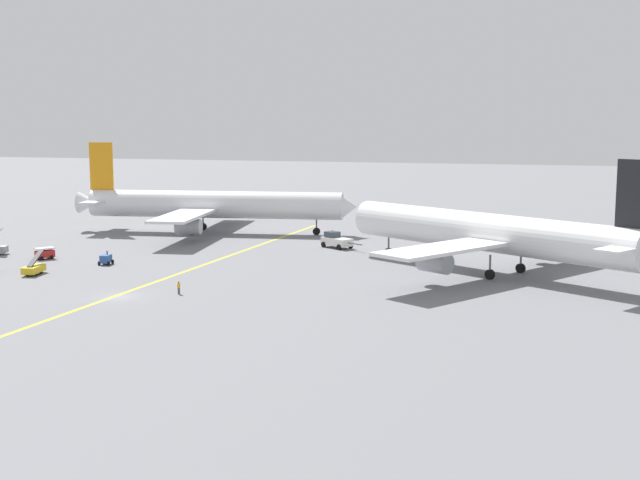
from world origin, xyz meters
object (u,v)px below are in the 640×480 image
object	(u,v)px
gse_belt_loader_portside	(34,268)
gse_gpu_cart_small	(106,259)
airliner_at_gate_left	(212,205)
gse_baggage_cart_near_cluster	(45,253)
airliner_being_pushed	(490,233)
ground_crew_ramp_agent_by_cones	(179,288)
pushback_tug	(336,240)

from	to	relation	value
gse_belt_loader_portside	gse_gpu_cart_small	xyz separation A→B (m)	(5.31, 9.52, -0.03)
airliner_at_gate_left	gse_belt_loader_portside	size ratio (longest dim) A/B	10.26
gse_baggage_cart_near_cluster	gse_belt_loader_portside	world-z (taller)	gse_belt_loader_portside
gse_belt_loader_portside	airliner_being_pushed	bearing A→B (deg)	16.74
gse_belt_loader_portside	airliner_at_gate_left	bearing A→B (deg)	81.53
airliner_at_gate_left	gse_baggage_cart_near_cluster	world-z (taller)	airliner_at_gate_left
gse_gpu_cart_small	ground_crew_ramp_agent_by_cones	size ratio (longest dim) A/B	1.48
pushback_tug	gse_belt_loader_portside	distance (m)	47.20
gse_belt_loader_portside	ground_crew_ramp_agent_by_cones	size ratio (longest dim) A/B	3.27
airliner_at_gate_left	gse_belt_loader_portside	bearing A→B (deg)	-98.47
airliner_being_pushed	gse_baggage_cart_near_cluster	world-z (taller)	airliner_being_pushed
gse_belt_loader_portside	ground_crew_ramp_agent_by_cones	world-z (taller)	gse_belt_loader_portside
airliner_being_pushed	ground_crew_ramp_agent_by_cones	world-z (taller)	airliner_being_pushed
pushback_tug	ground_crew_ramp_agent_by_cones	xyz separation A→B (m)	(-8.73, -40.16, -0.40)
airliner_at_gate_left	gse_baggage_cart_near_cluster	distance (m)	36.14
pushback_tug	gse_gpu_cart_small	distance (m)	36.78
pushback_tug	gse_baggage_cart_near_cluster	xyz separation A→B (m)	(-38.77, -22.56, -0.33)
airliner_at_gate_left	pushback_tug	xyz separation A→B (m)	(26.26, -11.08, -3.90)
airliner_at_gate_left	ground_crew_ramp_agent_by_cones	world-z (taller)	airliner_at_gate_left
airliner_at_gate_left	gse_gpu_cart_small	world-z (taller)	airliner_at_gate_left
airliner_being_pushed	gse_baggage_cart_near_cluster	size ratio (longest dim) A/B	14.44
airliner_being_pushed	airliner_at_gate_left	bearing A→B (deg)	152.23
gse_baggage_cart_near_cluster	gse_belt_loader_portside	size ratio (longest dim) A/B	0.62
pushback_tug	gse_baggage_cart_near_cluster	bearing A→B (deg)	-149.81
gse_gpu_cart_small	ground_crew_ramp_agent_by_cones	bearing A→B (deg)	-40.06
airliner_at_gate_left	gse_belt_loader_portside	world-z (taller)	airliner_at_gate_left
gse_baggage_cart_near_cluster	gse_gpu_cart_small	distance (m)	11.28
airliner_at_gate_left	pushback_tug	bearing A→B (deg)	-22.87
gse_gpu_cart_small	gse_baggage_cart_near_cluster	bearing A→B (deg)	171.24
airliner_at_gate_left	airliner_being_pushed	distance (m)	58.56
gse_baggage_cart_near_cluster	gse_belt_loader_portside	bearing A→B (deg)	-62.57
gse_gpu_cart_small	gse_belt_loader_portside	bearing A→B (deg)	-119.15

